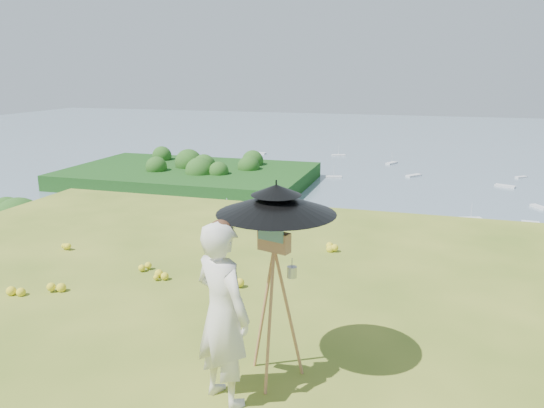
% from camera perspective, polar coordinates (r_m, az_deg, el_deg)
% --- Properties ---
extents(ground, '(14.00, 14.00, 0.00)m').
position_cam_1_polar(ground, '(6.17, -7.35, -16.15)').
color(ground, '#516D1F').
rests_on(ground, ground).
extents(shoreline_tier, '(170.00, 28.00, 8.00)m').
position_cam_1_polar(shoreline_tier, '(88.93, 13.86, -12.33)').
color(shoreline_tier, gray).
rests_on(shoreline_tier, bay_water).
extents(bay_water, '(700.00, 700.00, 0.00)m').
position_cam_1_polar(bay_water, '(247.64, 16.06, 5.04)').
color(bay_water, slate).
rests_on(bay_water, ground).
extents(peninsula, '(90.00, 60.00, 12.00)m').
position_cam_1_polar(peninsula, '(180.40, -8.96, 3.78)').
color(peninsula, '#113D10').
rests_on(peninsula, bay_water).
extents(slope_trees, '(110.00, 50.00, 6.00)m').
position_cam_1_polar(slope_trees, '(43.82, 12.48, -10.56)').
color(slope_trees, '#1C4715').
rests_on(slope_trees, forest_slope).
extents(harbor_town, '(110.00, 22.00, 5.00)m').
position_cam_1_polar(harbor_town, '(86.27, 14.11, -8.45)').
color(harbor_town, silver).
rests_on(harbor_town, shoreline_tier).
extents(moored_boats, '(140.00, 140.00, 0.70)m').
position_cam_1_polar(moored_boats, '(170.50, 11.36, 1.48)').
color(moored_boats, silver).
rests_on(moored_boats, bay_water).
extents(wildflowers, '(10.00, 10.50, 0.12)m').
position_cam_1_polar(wildflowers, '(6.34, -6.42, -14.62)').
color(wildflowers, yellow).
rests_on(wildflowers, ground).
extents(painter, '(0.79, 0.70, 1.81)m').
position_cam_1_polar(painter, '(5.06, -5.36, -11.65)').
color(painter, beige).
rests_on(painter, ground).
extents(field_easel, '(0.82, 0.82, 1.73)m').
position_cam_1_polar(field_easel, '(5.40, 0.23, -10.35)').
color(field_easel, '#AD7148').
rests_on(field_easel, ground).
extents(sun_umbrella, '(1.55, 1.55, 0.67)m').
position_cam_1_polar(sun_umbrella, '(5.11, 0.45, -1.10)').
color(sun_umbrella, black).
rests_on(sun_umbrella, field_easel).
extents(painter_cap, '(0.27, 0.30, 0.10)m').
position_cam_1_polar(painter_cap, '(4.75, -5.59, -2.38)').
color(painter_cap, '#C46B7A').
rests_on(painter_cap, painter).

